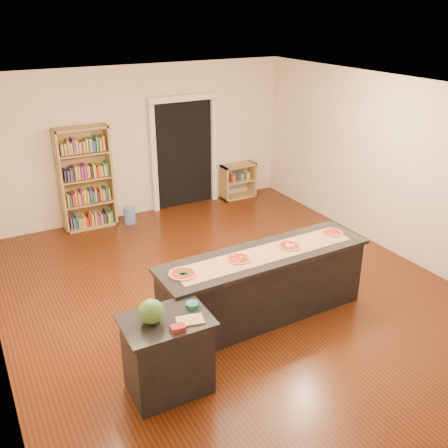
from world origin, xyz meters
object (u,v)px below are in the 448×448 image
low_shelf (238,181)px  waste_bin (130,215)px  side_counter (168,355)px  watermelon (151,312)px  kitchen_island (264,285)px  bookshelf (86,179)px

low_shelf → waste_bin: low_shelf is taller
side_counter → watermelon: size_ratio=3.55×
kitchen_island → watermelon: 1.95m
kitchen_island → low_shelf: 4.43m
low_shelf → watermelon: (-3.71, -4.63, 0.64)m
low_shelf → kitchen_island: bearing=-116.2°
waste_bin → side_counter: bearing=-103.8°
waste_bin → low_shelf: bearing=4.8°
side_counter → kitchen_island: bearing=23.6°
side_counter → waste_bin: side_counter is taller
kitchen_island → bookshelf: size_ratio=1.51×
kitchen_island → waste_bin: (-0.52, 3.77, -0.30)m
side_counter → bookshelf: (0.41, 4.64, 0.48)m
low_shelf → waste_bin: (-2.48, -0.21, -0.20)m
bookshelf → watermelon: size_ratio=7.38×
side_counter → low_shelf: side_counter is taller
low_shelf → bookshelf: bearing=-179.8°
low_shelf → waste_bin: bearing=-175.2°
side_counter → watermelon: watermelon is taller
kitchen_island → waste_bin: kitchen_island is taller
watermelon → side_counter: bearing=-8.9°
waste_bin → watermelon: (-1.23, -4.42, 0.85)m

